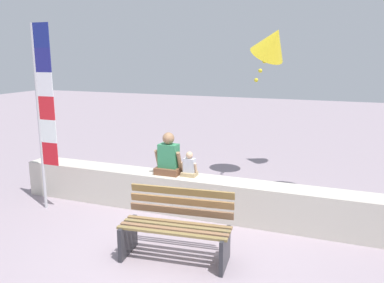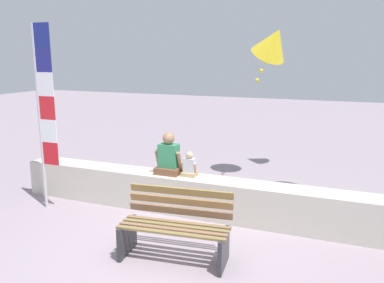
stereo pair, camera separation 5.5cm
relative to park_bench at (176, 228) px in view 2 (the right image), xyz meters
name	(u,v)px [view 2 (the right image)]	position (x,y,z in m)	size (l,w,h in m)	color
ground_plane	(172,252)	(-0.10, 0.10, -0.41)	(40.00, 40.00, 0.00)	gray
seawall_ledge	(206,197)	(-0.10, 1.46, -0.09)	(6.93, 0.49, 0.64)	beige
park_bench	(176,228)	(0.00, 0.00, 0.00)	(1.48, 0.75, 0.88)	olive
person_adult	(169,158)	(-0.78, 1.50, 0.51)	(0.47, 0.34, 0.71)	brown
person_child	(189,166)	(-0.41, 1.50, 0.40)	(0.27, 0.20, 0.42)	tan
flag_banner	(44,106)	(-2.72, 0.78, 1.39)	(0.35, 0.05, 3.12)	#B7B7BC
kite_yellow	(273,43)	(0.49, 3.70, 2.44)	(1.15, 1.10, 1.19)	yellow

